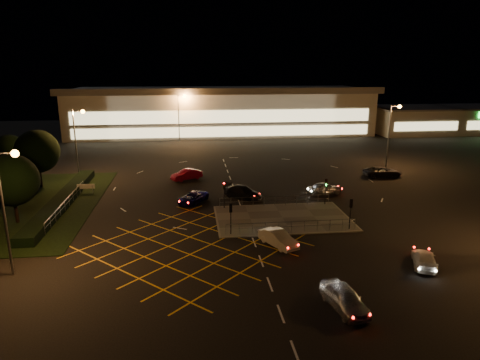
{
  "coord_description": "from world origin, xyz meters",
  "views": [
    {
      "loc": [
        -7.66,
        -44.78,
        16.07
      ],
      "look_at": [
        -1.56,
        7.16,
        2.0
      ],
      "focal_mm": 32.0,
      "sensor_mm": 36.0,
      "label": 1
    }
  ],
  "objects": [
    {
      "name": "grass_verge",
      "position": [
        -28.0,
        6.0,
        0.04
      ],
      "size": [
        18.0,
        30.0,
        0.08
      ],
      "primitive_type": "cube",
      "color": "black",
      "rests_on": "ground"
    },
    {
      "name": "streetlight_far_left",
      "position": [
        -9.56,
        48.0,
        6.56
      ],
      "size": [
        1.78,
        0.56,
        10.03
      ],
      "color": "slate",
      "rests_on": "ground"
    },
    {
      "name": "tree_c",
      "position": [
        -28.0,
        14.0,
        4.95
      ],
      "size": [
        5.76,
        5.76,
        7.84
      ],
      "color": "black",
      "rests_on": "ground"
    },
    {
      "name": "pedestrian_island",
      "position": [
        2.0,
        -2.0,
        0.06
      ],
      "size": [
        14.0,
        9.0,
        0.12
      ],
      "primitive_type": "cube",
      "color": "#4C4944",
      "rests_on": "ground"
    },
    {
      "name": "streetlight_ne",
      "position": [
        24.44,
        20.0,
        6.56
      ],
      "size": [
        1.78,
        0.56,
        10.03
      ],
      "color": "slate",
      "rests_on": "ground"
    },
    {
      "name": "car_approach_white",
      "position": [
        11.23,
        -14.45,
        0.62
      ],
      "size": [
        3.26,
        4.59,
        1.23
      ],
      "primitive_type": "imported",
      "rotation": [
        0.0,
        0.0,
        2.74
      ],
      "color": "silver",
      "rests_on": "ground"
    },
    {
      "name": "streetlight_nw",
      "position": [
        -23.56,
        18.0,
        6.56
      ],
      "size": [
        1.78,
        0.56,
        10.03
      ],
      "color": "slate",
      "rests_on": "ground"
    },
    {
      "name": "car_near_silver",
      "position": [
        2.43,
        -19.87,
        0.79
      ],
      "size": [
        2.62,
        4.87,
        1.57
      ],
      "primitive_type": "imported",
      "rotation": [
        0.0,
        0.0,
        0.17
      ],
      "color": "silver",
      "rests_on": "ground"
    },
    {
      "name": "tree_d",
      "position": [
        -34.0,
        20.0,
        4.02
      ],
      "size": [
        4.68,
        4.68,
        6.37
      ],
      "color": "black",
      "rests_on": "ground"
    },
    {
      "name": "signal_se",
      "position": [
        8.0,
        -5.99,
        2.37
      ],
      "size": [
        0.28,
        0.3,
        3.15
      ],
      "rotation": [
        0.0,
        0.0,
        3.14
      ],
      "color": "black",
      "rests_on": "pedestrian_island"
    },
    {
      "name": "car_east_grey",
      "position": [
        20.58,
        13.97,
        0.76
      ],
      "size": [
        5.49,
        2.58,
        1.52
      ],
      "primitive_type": "imported",
      "rotation": [
        0.0,
        0.0,
        1.56
      ],
      "color": "black",
      "rests_on": "ground"
    },
    {
      "name": "car_queue_white",
      "position": [
        0.08,
        -9.0,
        0.72
      ],
      "size": [
        3.32,
        4.56,
        1.43
      ],
      "primitive_type": "imported",
      "rotation": [
        0.0,
        0.0,
        0.47
      ],
      "color": "#B9B9B9",
      "rests_on": "ground"
    },
    {
      "name": "signal_nw",
      "position": [
        -4.0,
        1.99,
        2.37
      ],
      "size": [
        0.28,
        0.3,
        3.15
      ],
      "color": "black",
      "rests_on": "pedestrian_island"
    },
    {
      "name": "supermarket",
      "position": [
        0.0,
        61.95,
        5.31
      ],
      "size": [
        72.0,
        26.5,
        10.5
      ],
      "color": "beige",
      "rests_on": "ground"
    },
    {
      "name": "streetlight_far_right",
      "position": [
        30.44,
        50.0,
        6.56
      ],
      "size": [
        1.78,
        0.56,
        10.03
      ],
      "color": "slate",
      "rests_on": "ground"
    },
    {
      "name": "car_far_dkgrey",
      "position": [
        -1.34,
        6.03,
        0.73
      ],
      "size": [
        5.16,
        4.87,
        1.47
      ],
      "primitive_type": "imported",
      "rotation": [
        0.0,
        0.0,
        0.85
      ],
      "color": "black",
      "rests_on": "ground"
    },
    {
      "name": "retail_unit_b",
      "position": [
        62.0,
        53.96,
        3.22
      ],
      "size": [
        14.8,
        14.8,
        6.35
      ],
      "color": "beige",
      "rests_on": "ground"
    },
    {
      "name": "tree_e",
      "position": [
        -26.0,
        0.0,
        4.64
      ],
      "size": [
        5.4,
        5.4,
        7.35
      ],
      "color": "black",
      "rests_on": "ground"
    },
    {
      "name": "retail_unit_a",
      "position": [
        46.0,
        53.97,
        3.21
      ],
      "size": [
        18.8,
        14.8,
        6.35
      ],
      "color": "beige",
      "rests_on": "ground"
    },
    {
      "name": "car_right_silver",
      "position": [
        9.42,
        6.51,
        0.74
      ],
      "size": [
        4.5,
        2.18,
        1.48
      ],
      "primitive_type": "imported",
      "rotation": [
        0.0,
        0.0,
        1.67
      ],
      "color": "silver",
      "rests_on": "ground"
    },
    {
      "name": "signal_sw",
      "position": [
        -4.0,
        -5.99,
        2.37
      ],
      "size": [
        0.28,
        0.3,
        3.15
      ],
      "rotation": [
        0.0,
        0.0,
        3.14
      ],
      "color": "black",
      "rests_on": "pedestrian_island"
    },
    {
      "name": "car_left_blue",
      "position": [
        -7.57,
        4.7,
        0.65
      ],
      "size": [
        4.28,
        5.13,
        1.3
      ],
      "primitive_type": "imported",
      "rotation": [
        0.0,
        0.0,
        5.74
      ],
      "color": "#0E0B44",
      "rests_on": "ground"
    },
    {
      "name": "signal_ne",
      "position": [
        8.0,
        1.99,
        2.37
      ],
      "size": [
        0.28,
        0.3,
        3.15
      ],
      "color": "black",
      "rests_on": "pedestrian_island"
    },
    {
      "name": "car_circ_red",
      "position": [
        -8.36,
        15.65,
        0.76
      ],
      "size": [
        4.79,
        3.72,
        1.52
      ],
      "primitive_type": "imported",
      "rotation": [
        0.0,
        0.0,
        5.24
      ],
      "color": "maroon",
      "rests_on": "ground"
    },
    {
      "name": "ground",
      "position": [
        0.0,
        0.0,
        0.0
      ],
      "size": [
        180.0,
        180.0,
        0.0
      ],
      "primitive_type": "plane",
      "color": "black",
      "rests_on": "ground"
    },
    {
      "name": "hedge",
      "position": [
        -23.0,
        6.0,
        0.5
      ],
      "size": [
        2.0,
        26.0,
        1.0
      ],
      "primitive_type": "cube",
      "color": "black",
      "rests_on": "ground"
    },
    {
      "name": "streetlight_sw",
      "position": [
        -21.56,
        -12.0,
        6.56
      ],
      "size": [
        1.78,
        0.56,
        10.03
      ],
      "color": "slate",
      "rests_on": "ground"
    }
  ]
}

